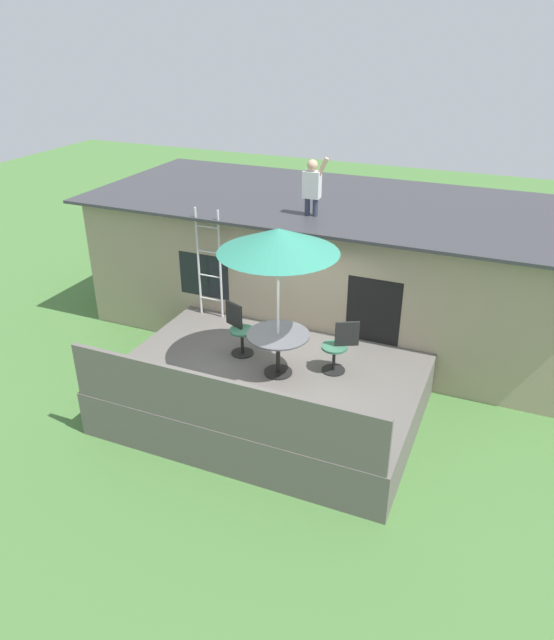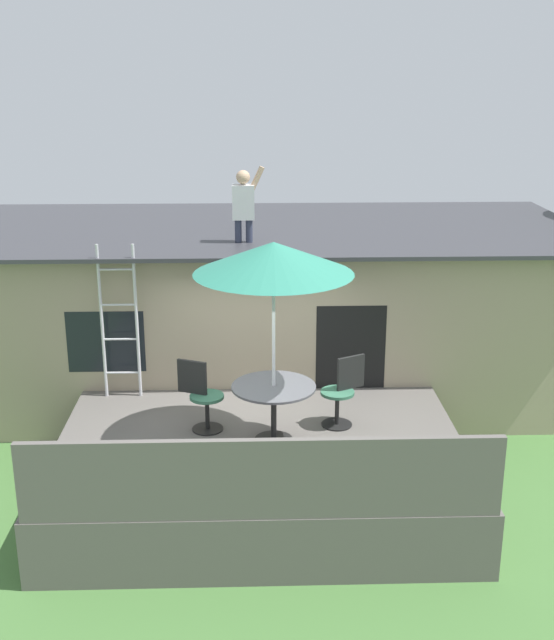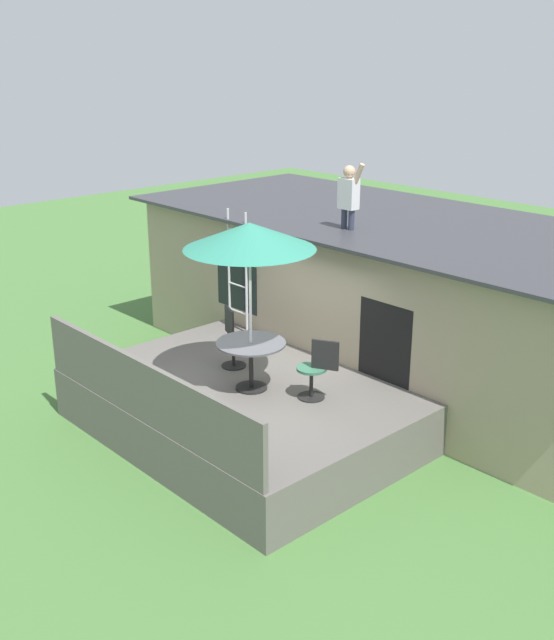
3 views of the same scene
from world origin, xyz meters
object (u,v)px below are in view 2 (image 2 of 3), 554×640
object	(u,v)px
patio_umbrella	(274,258)
patio_chair_right	(342,392)
step_ladder	(119,322)
person_figure	(244,201)
patio_chair_left	(202,396)
patio_table	(274,398)

from	to	relation	value
patio_umbrella	patio_chair_right	world-z (taller)	patio_umbrella
step_ladder	patio_chair_right	world-z (taller)	step_ladder
step_ladder	person_figure	world-z (taller)	person_figure
patio_umbrella	patio_chair_left	world-z (taller)	patio_umbrella
patio_table	patio_chair_right	distance (m)	1.02
patio_chair_left	patio_chair_right	bearing A→B (deg)	25.52
patio_table	step_ladder	world-z (taller)	step_ladder
patio_table	patio_umbrella	distance (m)	1.76
patio_table	patio_chair_right	size ratio (longest dim) A/B	1.13
patio_table	patio_chair_left	distance (m)	1.00
patio_chair_right	person_figure	bearing A→B (deg)	-85.23
patio_chair_left	patio_umbrella	bearing A→B (deg)	0.00
step_ladder	patio_chair_right	bearing A→B (deg)	-19.14
person_figure	patio_chair_right	size ratio (longest dim) A/B	1.21
patio_umbrella	step_ladder	xyz separation A→B (m)	(-2.09, 1.51, -1.25)
patio_table	patio_umbrella	world-z (taller)	patio_umbrella
person_figure	patio_chair_right	xyz separation A→B (m)	(1.26, -1.99, -2.16)
patio_umbrella	person_figure	bearing A→B (deg)	98.27
patio_table	step_ladder	distance (m)	2.63
step_ladder	patio_umbrella	bearing A→B (deg)	-35.75
patio_table	patio_chair_right	xyz separation A→B (m)	(0.90, 0.47, -0.13)
patio_table	step_ladder	bearing A→B (deg)	144.25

